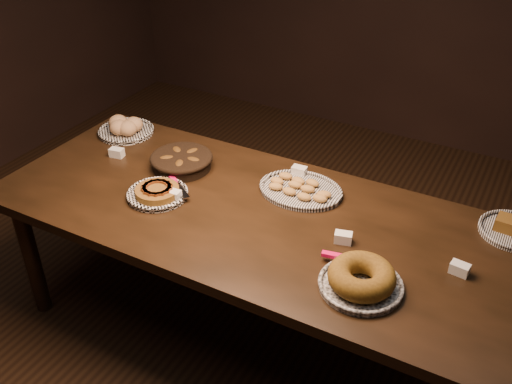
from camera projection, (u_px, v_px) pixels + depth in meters
The scene contains 8 objects.
ground at pixel (254, 332), 2.91m from camera, with size 5.00×5.00×0.00m, color black.
buffet_table at pixel (254, 225), 2.54m from camera, with size 2.40×1.00×0.75m.
apple_tart_plate at pixel (158, 192), 2.60m from camera, with size 0.30×0.32×0.05m.
madeleine_platter at pixel (300, 189), 2.63m from camera, with size 0.39×0.32×0.05m.
bundt_cake_plate at pixel (361, 279), 2.07m from camera, with size 0.35×0.31×0.10m.
croissant_basket at pixel (182, 160), 2.80m from camera, with size 0.38×0.38×0.08m.
bread_roll_plate at pixel (125, 128), 3.11m from camera, with size 0.30×0.30×0.09m.
tent_cards at pixel (267, 200), 2.54m from camera, with size 1.81×0.52×0.04m.
Camera 1 is at (1.00, -1.80, 2.18)m, focal length 40.00 mm.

